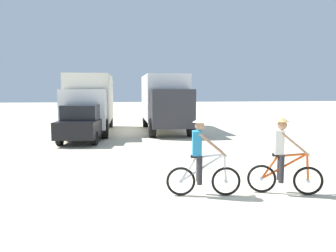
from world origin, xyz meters
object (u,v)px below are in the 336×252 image
object	(u,v)px
cyclist_orange_shirt	(201,160)
box_truck_cream_rv	(90,100)
box_truck_avon_van	(165,100)
sedan_parked	(84,123)
cyclist_cowboy_hat	(283,159)

from	to	relation	value
cyclist_orange_shirt	box_truck_cream_rv	bearing A→B (deg)	106.85
box_truck_avon_van	cyclist_orange_shirt	distance (m)	12.37
box_truck_cream_rv	box_truck_avon_van	size ratio (longest dim) A/B	1.00
box_truck_avon_van	sedan_parked	world-z (taller)	box_truck_avon_van
sedan_parked	cyclist_cowboy_hat	size ratio (longest dim) A/B	2.40
box_truck_avon_van	sedan_parked	bearing A→B (deg)	-141.41
box_truck_avon_van	box_truck_cream_rv	bearing A→B (deg)	-179.32
box_truck_avon_van	sedan_parked	xyz separation A→B (m)	(-4.39, -3.51, -0.99)
box_truck_avon_van	cyclist_cowboy_hat	xyz separation A→B (m)	(1.23, -12.43, -1.03)
sedan_parked	cyclist_orange_shirt	distance (m)	9.54
box_truck_cream_rv	sedan_parked	xyz separation A→B (m)	(0.03, -3.45, -0.99)
box_truck_cream_rv	cyclist_orange_shirt	bearing A→B (deg)	-73.15
cyclist_orange_shirt	cyclist_cowboy_hat	distance (m)	1.94
box_truck_avon_van	cyclist_orange_shirt	bearing A→B (deg)	-93.30
box_truck_avon_van	cyclist_cowboy_hat	size ratio (longest dim) A/B	3.72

